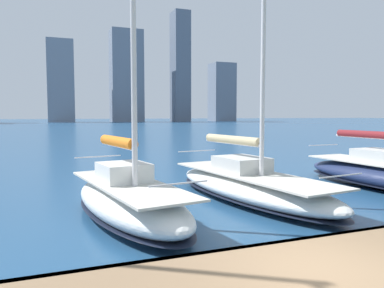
{
  "coord_description": "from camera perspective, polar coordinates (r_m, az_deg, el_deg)",
  "views": [
    {
      "loc": [
        4.13,
        4.89,
        3.15
      ],
      "look_at": [
        -0.24,
        -6.4,
        2.2
      ],
      "focal_mm": 35.0,
      "sensor_mm": 36.0,
      "label": 1
    }
  ],
  "objects": [
    {
      "name": "sailboat_orange",
      "position": [
        11.34,
        -9.65,
        -7.96
      ],
      "size": [
        3.33,
        7.14,
        12.9
      ],
      "color": "white",
      "rests_on": "ground"
    },
    {
      "name": "sailboat_tan",
      "position": [
        14.05,
        8.69,
        -5.96
      ],
      "size": [
        3.7,
        9.11,
        11.93
      ],
      "color": "white",
      "rests_on": "ground"
    },
    {
      "name": "dock_pier",
      "position": [
        6.98,
        17.97,
        -17.66
      ],
      "size": [
        28.0,
        2.8,
        0.6
      ],
      "color": "#896B4C",
      "rests_on": "ground"
    },
    {
      "name": "city_skyline",
      "position": [
        167.72,
        -16.82,
        9.77
      ],
      "size": [
        165.15,
        20.02,
        49.35
      ],
      "color": "slate",
      "rests_on": "ground"
    }
  ]
}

